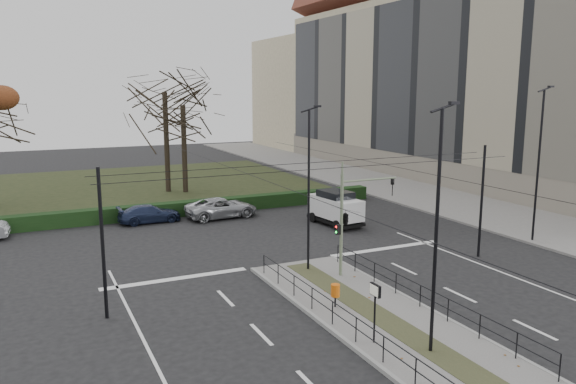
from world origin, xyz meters
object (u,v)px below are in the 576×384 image
Objects in this scene: traffic_light at (347,216)px; litter_bin at (335,291)px; streetlamp_median_far at (309,188)px; white_van at (335,207)px; info_panel at (375,297)px; streetlamp_sidewalk at (539,163)px; parked_car_third at (149,214)px; bare_tree_near at (183,112)px; bare_tree_center at (165,99)px; streetlamp_median_near at (437,229)px; parked_car_fourth at (222,208)px.

traffic_light is 4.67m from litter_bin.
white_van is at bearing 52.42° from streetlamp_median_far.
streetlamp_sidewalk is (16.08, 7.37, 2.86)m from info_panel.
parked_car_third is at bearing 151.96° from white_van.
litter_bin is at bearing -104.67° from streetlamp_median_far.
bare_tree_near reaches higher than white_van.
litter_bin is 0.11× the size of streetlamp_sidewalk.
bare_tree_center is at bearing 89.00° from info_panel.
streetlamp_median_far is at bearing 88.26° from streetlamp_median_near.
traffic_light is 0.97× the size of parked_car_fourth.
streetlamp_sidewalk is at bearing -128.57° from parked_car_third.
info_panel is (-2.92, -6.73, -1.16)m from traffic_light.
bare_tree_near is at bearing 120.34° from streetlamp_sidewalk.
streetlamp_median_far is 24.64m from bare_tree_center.
streetlamp_median_far is at bearing 176.77° from streetlamp_sidewalk.
bare_tree_near is at bearing 92.43° from traffic_light.
streetlamp_median_near reaches higher than info_panel.
streetlamp_median_far is at bearing 175.93° from parked_car_fourth.
bare_tree_near reaches higher than parked_car_fourth.
white_van is at bearing -134.55° from parked_car_fourth.
litter_bin is (-2.50, -3.31, -2.16)m from traffic_light.
traffic_light reaches higher than parked_car_third.
parked_car_fourth is at bearing 89.32° from streetlamp_median_near.
streetlamp_median_far is 10.45m from white_van.
streetlamp_median_far is 23.63m from bare_tree_near.
parked_car_fourth reaches higher than parked_car_third.
streetlamp_sidewalk reaches higher than info_panel.
bare_tree_near is (0.48, 33.03, 2.59)m from streetlamp_median_near.
bare_tree_center is at bearing 89.72° from litter_bin.
traffic_light is 0.49× the size of bare_tree_near.
bare_tree_near is (1.44, 28.23, 6.16)m from litter_bin.
info_panel is 0.43× the size of parked_car_fourth.
streetlamp_median_far is (0.29, 9.56, -0.19)m from streetlamp_median_near.
litter_bin is 18.92m from parked_car_third.
parked_car_third is at bearing 98.35° from info_panel.
streetlamp_median_near is 24.10m from parked_car_third.
white_van is at bearing 59.93° from litter_bin.
parked_car_fourth is 0.51× the size of bare_tree_near.
streetlamp_sidewalk reaches higher than streetlamp_median_near.
streetlamp_sidewalk is 0.90× the size of bare_tree_near.
streetlamp_median_near reaches higher than white_van.
traffic_light is at bearing -117.35° from white_van.
info_panel is at bearing -155.37° from streetlamp_sidewalk.
info_panel is at bearing -91.00° from bare_tree_center.
streetlamp_sidewalk is at bearing 30.76° from streetlamp_median_near.
parked_car_fourth is at bearing 139.62° from white_van.
streetlamp_median_near is at bearing -100.74° from traffic_light.
streetlamp_median_near is at bearing -44.78° from info_panel.
bare_tree_center is at bearing 146.73° from bare_tree_near.
parked_car_third is 4.92m from parked_car_fourth.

